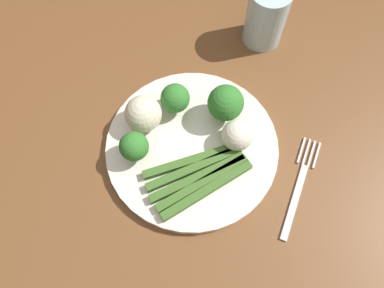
% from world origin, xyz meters
% --- Properties ---
extents(ground_plane, '(6.00, 6.00, 0.02)m').
position_xyz_m(ground_plane, '(0.00, 0.00, -0.01)').
color(ground_plane, '#B7A88E').
extents(dining_table, '(1.12, 0.92, 0.76)m').
position_xyz_m(dining_table, '(0.00, 0.00, 0.64)').
color(dining_table, brown).
rests_on(dining_table, ground_plane).
extents(plate, '(0.26, 0.26, 0.01)m').
position_xyz_m(plate, '(-0.04, 0.05, 0.77)').
color(plate, silver).
rests_on(plate, dining_table).
extents(asparagus_bundle, '(0.16, 0.13, 0.01)m').
position_xyz_m(asparagus_bundle, '(-0.02, 0.00, 0.78)').
color(asparagus_bundle, '#3D6626').
rests_on(asparagus_bundle, plate).
extents(broccoli_outer_edge, '(0.05, 0.05, 0.07)m').
position_xyz_m(broccoli_outer_edge, '(0.01, 0.11, 0.81)').
color(broccoli_outer_edge, '#609E3D').
rests_on(broccoli_outer_edge, plate).
extents(broccoli_front, '(0.04, 0.04, 0.05)m').
position_xyz_m(broccoli_front, '(-0.12, 0.03, 0.81)').
color(broccoli_front, '#609E3D').
rests_on(broccoli_front, plate).
extents(broccoli_back_right, '(0.04, 0.04, 0.05)m').
position_xyz_m(broccoli_back_right, '(-0.07, 0.11, 0.81)').
color(broccoli_back_right, '#609E3D').
rests_on(broccoli_back_right, plate).
extents(cauliflower_edge, '(0.05, 0.05, 0.05)m').
position_xyz_m(cauliflower_edge, '(0.03, 0.07, 0.80)').
color(cauliflower_edge, silver).
rests_on(cauliflower_edge, plate).
extents(cauliflower_right, '(0.06, 0.06, 0.06)m').
position_xyz_m(cauliflower_right, '(-0.11, 0.08, 0.80)').
color(cauliflower_right, beige).
rests_on(cauliflower_right, plate).
extents(fork, '(0.06, 0.16, 0.00)m').
position_xyz_m(fork, '(0.13, 0.01, 0.76)').
color(fork, silver).
rests_on(fork, dining_table).
extents(water_glass, '(0.07, 0.07, 0.11)m').
position_xyz_m(water_glass, '(0.06, 0.28, 0.81)').
color(water_glass, silver).
rests_on(water_glass, dining_table).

